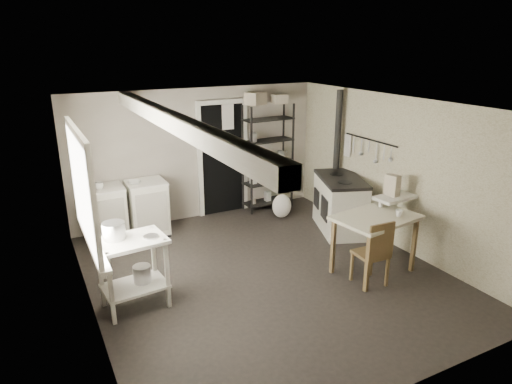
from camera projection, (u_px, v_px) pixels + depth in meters
name	position (u px, v px, depth m)	size (l,w,h in m)	color
floor	(266.00, 274.00, 6.28)	(5.00, 5.00, 0.00)	black
ceiling	(267.00, 106.00, 5.55)	(5.00, 5.00, 0.00)	silver
wall_back	(199.00, 154.00, 8.02)	(4.50, 0.02, 2.30)	#A59B8D
wall_front	(410.00, 280.00, 3.81)	(4.50, 0.02, 2.30)	#A59B8D
wall_left	(84.00, 226.00, 4.93)	(0.02, 5.00, 2.30)	#A59B8D
wall_right	(397.00, 173.00, 6.90)	(0.02, 5.00, 2.30)	#A59B8D
window	(81.00, 189.00, 5.00)	(0.12, 1.76, 1.28)	white
doorway	(223.00, 160.00, 8.24)	(0.96, 0.10, 2.08)	white
ceiling_beam	(173.00, 121.00, 5.06)	(0.18, 5.00, 0.18)	white
wallpaper_panel	(396.00, 173.00, 6.89)	(0.01, 5.00, 2.30)	#BCB698
utensil_rail	(369.00, 140.00, 7.25)	(0.06, 1.20, 0.44)	#B5B5B7
prep_table	(134.00, 277.00, 5.39)	(0.77, 0.55, 0.88)	white
stockpot	(114.00, 234.00, 5.24)	(0.26, 0.26, 0.28)	#B5B5B7
saucepan	(151.00, 240.00, 5.30)	(0.18, 0.18, 0.10)	#B5B5B7
bucket	(142.00, 275.00, 5.46)	(0.21, 0.21, 0.23)	#B5B5B7
base_cabinets	(127.00, 209.00, 7.37)	(1.34, 0.58, 0.88)	#EEE8CF
mixing_bowl	(134.00, 180.00, 7.21)	(0.27, 0.27, 0.07)	silver
counter_cup	(99.00, 183.00, 6.98)	(0.13, 0.13, 0.11)	silver
shelf_rack	(268.00, 159.00, 8.48)	(0.93, 0.36, 1.97)	black
shelf_jar	(254.00, 138.00, 8.28)	(0.09, 0.09, 0.19)	silver
storage_box_a	(256.00, 103.00, 8.06)	(0.32, 0.28, 0.22)	beige
storage_box_b	(279.00, 102.00, 8.23)	(0.25, 0.24, 0.16)	beige
stove	(340.00, 205.00, 7.62)	(0.64, 1.16, 0.91)	#EEE8CF
stovepipe	(338.00, 131.00, 7.80)	(0.12, 0.12, 1.52)	black
side_ledge	(392.00, 229.00, 6.69)	(0.61, 0.33, 0.94)	white
oats_box	(392.00, 191.00, 6.53)	(0.12, 0.20, 0.31)	beige
work_table	(374.00, 247.00, 6.22)	(1.09, 0.76, 0.83)	beige
table_cup	(398.00, 218.00, 6.08)	(0.10, 0.10, 0.09)	silver
chair	(371.00, 250.00, 5.89)	(0.38, 0.40, 0.91)	brown
flour_sack	(282.00, 205.00, 8.22)	(0.36, 0.30, 0.43)	silver
floor_crock	(373.00, 253.00, 6.73)	(0.12, 0.12, 0.15)	silver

